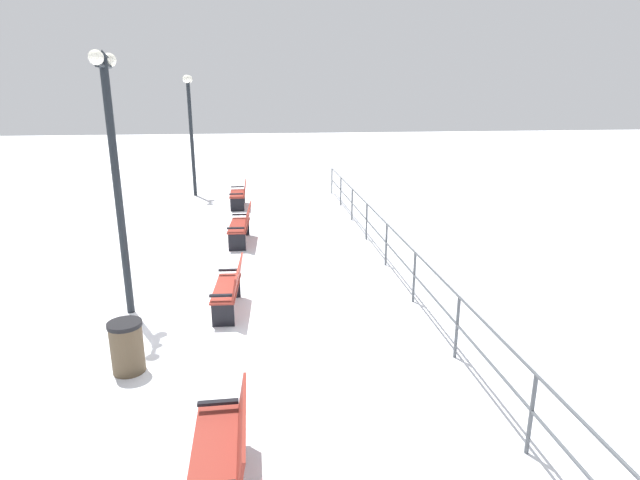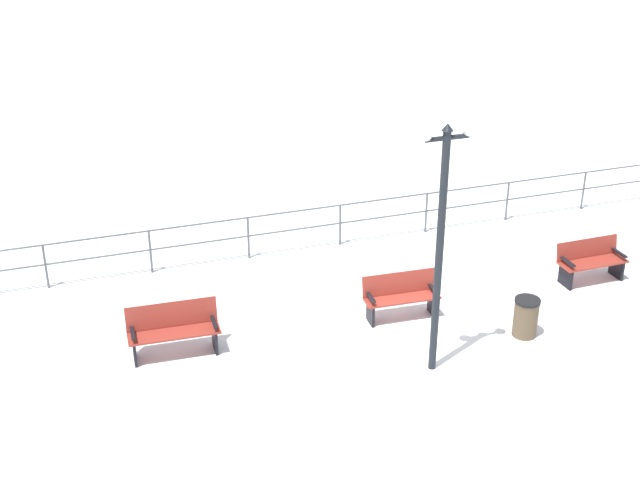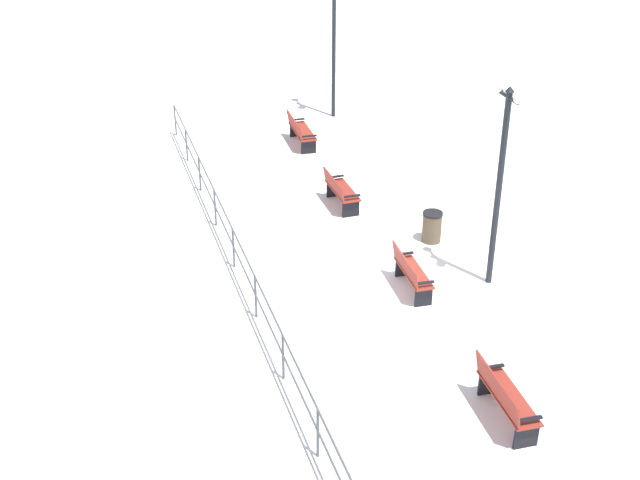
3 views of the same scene
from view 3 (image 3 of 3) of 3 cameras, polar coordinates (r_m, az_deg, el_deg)
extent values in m
plane|color=white|center=(18.42, 6.30, -3.41)|extent=(80.00, 80.00, 0.00)
cube|color=maroon|center=(14.95, 12.69, -10.39)|extent=(0.56, 1.66, 0.04)
cube|color=maroon|center=(14.71, 11.94, -9.82)|extent=(0.20, 1.64, 0.46)
cube|color=black|center=(14.63, 13.83, -12.80)|extent=(0.43, 0.07, 0.47)
cube|color=black|center=(15.59, 11.45, -9.49)|extent=(0.43, 0.07, 0.47)
cube|color=black|center=(14.41, 14.07, -11.71)|extent=(0.43, 0.09, 0.04)
cube|color=black|center=(15.39, 11.65, -8.43)|extent=(0.43, 0.09, 0.04)
cube|color=maroon|center=(18.19, 6.39, -2.21)|extent=(0.50, 1.49, 0.04)
cube|color=maroon|center=(18.01, 5.79, -1.67)|extent=(0.19, 1.48, 0.42)
cube|color=black|center=(17.80, 7.05, -3.85)|extent=(0.38, 0.07, 0.45)
cube|color=black|center=(18.82, 5.70, -1.84)|extent=(0.38, 0.07, 0.45)
cube|color=black|center=(17.63, 7.17, -2.89)|extent=(0.38, 0.09, 0.04)
cube|color=black|center=(18.65, 5.81, -0.92)|extent=(0.38, 0.09, 0.04)
cube|color=maroon|center=(21.75, 1.55, 3.39)|extent=(0.51, 1.46, 0.04)
cube|color=maroon|center=(21.58, 0.93, 3.82)|extent=(0.12, 1.46, 0.40)
cube|color=black|center=(21.31, 2.10, 2.15)|extent=(0.45, 0.05, 0.45)
cube|color=black|center=(22.38, 1.01, 3.52)|extent=(0.45, 0.05, 0.45)
cube|color=black|center=(21.17, 2.17, 3.00)|extent=(0.45, 0.07, 0.04)
cube|color=black|center=(22.25, 1.07, 4.33)|extent=(0.45, 0.07, 0.04)
cube|color=maroon|center=(25.66, -1.19, 7.39)|extent=(0.56, 1.67, 0.04)
cube|color=maroon|center=(25.52, -1.75, 7.82)|extent=(0.17, 1.66, 0.43)
cube|color=black|center=(25.08, -0.78, 6.35)|extent=(0.45, 0.07, 0.43)
cube|color=black|center=(26.40, -1.57, 7.51)|extent=(0.45, 0.07, 0.43)
cube|color=black|center=(24.96, -0.74, 7.07)|extent=(0.45, 0.09, 0.04)
cube|color=black|center=(26.28, -1.54, 8.19)|extent=(0.45, 0.09, 0.04)
cylinder|color=black|center=(17.97, 12.02, 3.19)|extent=(0.14, 0.14, 4.38)
cylinder|color=black|center=(17.20, 12.72, 9.43)|extent=(0.08, 0.75, 0.08)
sphere|color=white|center=(16.87, 13.37, 9.34)|extent=(0.23, 0.23, 0.23)
sphere|color=white|center=(17.48, 12.16, 10.14)|extent=(0.23, 0.23, 0.23)
cone|color=black|center=(17.15, 12.78, 9.99)|extent=(0.19, 0.19, 0.12)
cylinder|color=black|center=(27.42, 0.94, 13.14)|extent=(0.13, 0.13, 4.81)
cylinder|color=#4C5156|center=(13.89, -0.15, -12.99)|extent=(0.05, 0.05, 0.98)
cylinder|color=#4C5156|center=(15.49, -2.52, -7.95)|extent=(0.05, 0.05, 0.98)
cylinder|color=#4C5156|center=(17.22, -4.39, -3.88)|extent=(0.05, 0.05, 0.98)
cylinder|color=#4C5156|center=(19.03, -5.90, -0.56)|extent=(0.05, 0.05, 0.98)
cylinder|color=#4C5156|center=(20.90, -7.14, 2.18)|extent=(0.05, 0.05, 0.98)
cylinder|color=#4C5156|center=(22.82, -8.17, 4.46)|extent=(0.05, 0.05, 0.98)
cylinder|color=#4C5156|center=(24.77, -9.05, 6.38)|extent=(0.05, 0.05, 0.98)
cylinder|color=#4C5156|center=(26.76, -9.81, 8.02)|extent=(0.05, 0.05, 0.98)
cylinder|color=#4C5156|center=(16.96, -4.45, -2.48)|extent=(0.04, 21.44, 0.04)
cylinder|color=#4C5156|center=(17.19, -4.40, -3.74)|extent=(0.04, 21.44, 0.04)
cylinder|color=brown|center=(20.26, 7.60, 0.82)|extent=(0.46, 0.46, 0.71)
cylinder|color=black|center=(20.09, 7.67, 1.78)|extent=(0.48, 0.48, 0.06)
camera|label=1|loc=(24.46, -2.89, 14.80)|focal=28.81mm
camera|label=2|loc=(21.42, 52.92, 14.96)|focal=48.54mm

